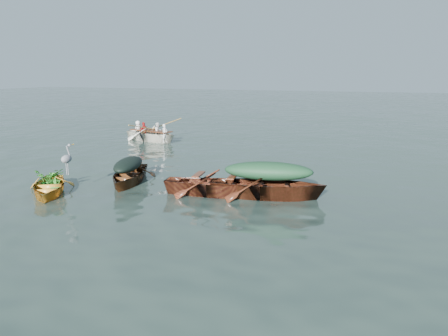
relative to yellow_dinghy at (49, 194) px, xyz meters
The scene contains 13 objects.
ground 4.02m from the yellow_dinghy, 25.78° to the left, with size 140.00×140.00×0.00m, color #2B3D35.
yellow_dinghy is the anchor object (origin of this frame).
dark_covered_boat 2.43m from the yellow_dinghy, 53.16° to the left, with size 1.33×3.59×0.89m, color #542A13.
green_tarp_boat 6.38m from the yellow_dinghy, 17.85° to the left, with size 1.41×4.52×1.06m, color #531F13.
open_wooden_boat 4.88m from the yellow_dinghy, 19.84° to the left, with size 1.31×4.20×0.97m, color #5A2B16.
rowed_boat 9.94m from the yellow_dinghy, 103.41° to the left, with size 1.32×4.39×1.05m, color white.
dark_tarp_cover 2.52m from the yellow_dinghy, 53.16° to the left, with size 0.73×1.97×0.40m, color black.
green_tarp_cover 6.43m from the yellow_dinghy, 17.85° to the left, with size 0.77×2.49×0.52m, color #183B25.
thwart_benches 4.91m from the yellow_dinghy, 19.84° to the left, with size 0.78×2.10×0.04m, color #522413, non-canonical shape.
heron 1.02m from the yellow_dinghy, 40.40° to the left, with size 0.28×0.40×0.92m, color gray, non-canonical shape.
dinghy_weeds 0.89m from the yellow_dinghy, 122.43° to the left, with size 0.70×0.90×0.60m, color #1D711D.
rowers 9.98m from the yellow_dinghy, 103.41° to the left, with size 1.18×3.07×0.76m, color silver.
oars 9.95m from the yellow_dinghy, 103.41° to the left, with size 2.60×0.60×0.06m, color #A17C3D, non-canonical shape.
Camera 1 is at (5.64, -11.31, 3.49)m, focal length 35.00 mm.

